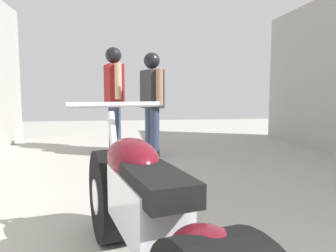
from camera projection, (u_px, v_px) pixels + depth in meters
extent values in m
plane|color=#A8A399|center=(185.00, 187.00, 3.43)|extent=(17.02, 17.02, 0.00)
cylinder|color=black|center=(114.00, 195.00, 2.18)|extent=(0.40, 0.67, 0.63)
cylinder|color=silver|center=(114.00, 195.00, 2.18)|extent=(0.31, 0.29, 0.24)
cube|color=silver|center=(145.00, 203.00, 1.51)|extent=(0.38, 0.67, 0.27)
ellipsoid|color=#5B0F19|center=(132.00, 158.00, 1.69)|extent=(0.37, 0.56, 0.22)
cube|color=black|center=(157.00, 183.00, 1.33)|extent=(0.32, 0.51, 0.10)
cylinder|color=silver|center=(114.00, 154.00, 2.12)|extent=(0.11, 0.25, 0.57)
cylinder|color=silver|center=(115.00, 105.00, 2.05)|extent=(0.60, 0.18, 0.04)
cylinder|color=#2D3851|center=(113.00, 125.00, 5.72)|extent=(0.20, 0.20, 0.86)
cylinder|color=#2D3851|center=(116.00, 127.00, 5.53)|extent=(0.20, 0.20, 0.86)
cube|color=maroon|center=(114.00, 83.00, 5.55)|extent=(0.37, 0.53, 0.66)
cylinder|color=tan|center=(110.00, 82.00, 5.81)|extent=(0.14, 0.14, 0.60)
cylinder|color=tan|center=(118.00, 81.00, 5.28)|extent=(0.14, 0.14, 0.60)
sphere|color=black|center=(113.00, 56.00, 5.50)|extent=(0.24, 0.24, 0.24)
sphere|color=black|center=(113.00, 55.00, 5.50)|extent=(0.28, 0.28, 0.28)
cylinder|color=#2D3851|center=(150.00, 132.00, 5.14)|extent=(0.19, 0.19, 0.78)
cylinder|color=#2D3851|center=(155.00, 133.00, 4.97)|extent=(0.19, 0.19, 0.78)
cube|color=#2D2D33|center=(152.00, 89.00, 4.98)|extent=(0.36, 0.48, 0.60)
cylinder|color=#9E7051|center=(145.00, 88.00, 5.22)|extent=(0.14, 0.14, 0.55)
cylinder|color=#9E7051|center=(159.00, 87.00, 4.75)|extent=(0.14, 0.14, 0.55)
sphere|color=black|center=(152.00, 62.00, 4.94)|extent=(0.22, 0.22, 0.22)
sphere|color=black|center=(152.00, 61.00, 4.94)|extent=(0.25, 0.25, 0.25)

